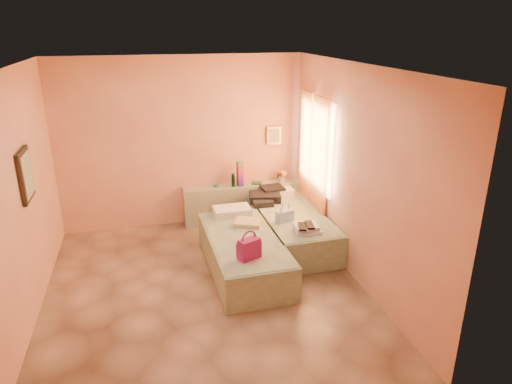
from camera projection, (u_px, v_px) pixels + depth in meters
ground at (206, 290)px, 5.90m from camera, size 4.50×4.50×0.00m
room_walls at (210, 144)px, 5.84m from camera, size 4.02×4.51×2.81m
headboard_ledge at (243, 202)px, 7.92m from camera, size 2.05×0.30×0.65m
bed_left at (244, 253)px, 6.31m from camera, size 0.94×2.02×0.50m
bed_right at (291, 228)px, 7.11m from camera, size 0.94×2.02×0.50m
water_bottle at (233, 180)px, 7.68m from camera, size 0.07×0.07×0.22m
rainbow_box at (240, 174)px, 7.68m from camera, size 0.11×0.11×0.42m
small_dish at (217, 186)px, 7.71m from camera, size 0.14×0.14×0.03m
green_book at (257, 183)px, 7.84m from camera, size 0.20×0.17×0.03m
flower_vase at (282, 175)px, 7.90m from camera, size 0.22×0.22×0.25m
magenta_handbag at (249, 248)px, 5.63m from camera, size 0.32×0.26×0.27m
khaki_garment at (248, 223)px, 6.60m from camera, size 0.46×0.42×0.06m
clothes_pile at (267, 196)px, 7.50m from camera, size 0.57×0.57×0.16m
blue_handbag at (285, 216)px, 6.69m from camera, size 0.29×0.19×0.17m
towel_stack at (308, 228)px, 6.37m from camera, size 0.38×0.33×0.10m
sandal_pair at (306, 226)px, 6.30m from camera, size 0.26×0.30×0.03m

